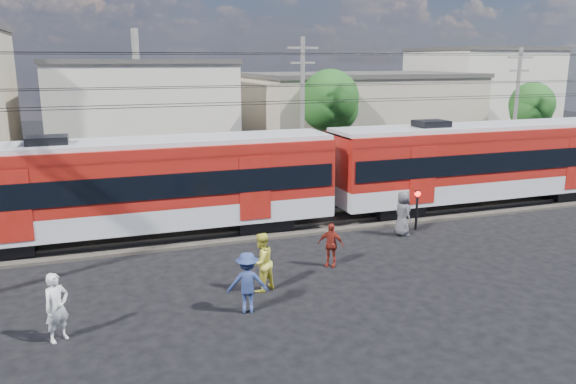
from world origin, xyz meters
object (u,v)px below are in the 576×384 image
object	(u,v)px
pedestrian_a	(57,307)
car_silver	(569,162)
commuter_train	(143,183)
crossing_signal	(417,202)
pedestrian_c	(247,283)

from	to	relation	value
pedestrian_a	car_silver	xyz separation A→B (m)	(30.71, 13.33, -0.22)
commuter_train	car_silver	xyz separation A→B (m)	(27.69, 5.40, -1.68)
commuter_train	pedestrian_a	size ratio (longest dim) A/B	26.74
car_silver	crossing_signal	size ratio (longest dim) A/B	2.38
commuter_train	car_silver	world-z (taller)	commuter_train
car_silver	crossing_signal	distance (m)	18.13
pedestrian_c	crossing_signal	size ratio (longest dim) A/B	1.04
crossing_signal	pedestrian_a	bearing A→B (deg)	-158.88
pedestrian_a	pedestrian_c	size ratio (longest dim) A/B	1.02
car_silver	commuter_train	bearing A→B (deg)	92.72
pedestrian_a	car_silver	bearing A→B (deg)	-11.26
pedestrian_a	crossing_signal	distance (m)	15.38
pedestrian_a	crossing_signal	xyz separation A→B (m)	(14.34, 5.54, 0.29)
commuter_train	crossing_signal	xyz separation A→B (m)	(11.32, -2.38, -1.17)
car_silver	pedestrian_a	bearing A→B (deg)	105.14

